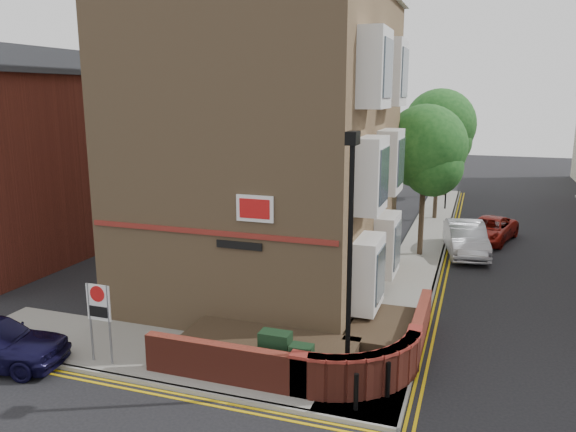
# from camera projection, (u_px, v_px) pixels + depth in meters

# --- Properties ---
(ground) EXTENTS (120.00, 120.00, 0.00)m
(ground) POSITION_uv_depth(u_px,v_px,m) (268.00, 408.00, 13.20)
(ground) COLOR black
(ground) RESTS_ON ground
(pavement_corner) EXTENTS (13.00, 3.00, 0.12)m
(pavement_corner) POSITION_uv_depth(u_px,v_px,m) (171.00, 356.00, 15.68)
(pavement_corner) COLOR gray
(pavement_corner) RESTS_ON ground
(pavement_main) EXTENTS (2.00, 32.00, 0.12)m
(pavement_main) POSITION_uv_depth(u_px,v_px,m) (424.00, 244.00, 27.33)
(pavement_main) COLOR gray
(pavement_main) RESTS_ON ground
(kerb_side) EXTENTS (13.00, 0.15, 0.12)m
(kerb_side) POSITION_uv_depth(u_px,v_px,m) (140.00, 381.00, 14.30)
(kerb_side) COLOR gray
(kerb_side) RESTS_ON ground
(kerb_main_near) EXTENTS (0.15, 32.00, 0.12)m
(kerb_main_near) POSITION_uv_depth(u_px,v_px,m) (445.00, 246.00, 27.01)
(kerb_main_near) COLOR gray
(kerb_main_near) RESTS_ON ground
(yellow_lines_side) EXTENTS (13.00, 0.28, 0.01)m
(yellow_lines_side) POSITION_uv_depth(u_px,v_px,m) (135.00, 388.00, 14.08)
(yellow_lines_side) COLOR gold
(yellow_lines_side) RESTS_ON ground
(yellow_lines_main) EXTENTS (0.28, 32.00, 0.01)m
(yellow_lines_main) POSITION_uv_depth(u_px,v_px,m) (450.00, 247.00, 26.94)
(yellow_lines_main) COLOR gold
(yellow_lines_main) RESTS_ON ground
(corner_building) EXTENTS (8.95, 10.40, 13.60)m
(corner_building) POSITION_uv_depth(u_px,v_px,m) (273.00, 122.00, 20.16)
(corner_building) COLOR #91714D
(corner_building) RESTS_ON ground
(garden_wall) EXTENTS (6.80, 6.00, 1.20)m
(garden_wall) POSITION_uv_depth(u_px,v_px,m) (301.00, 361.00, 15.51)
(garden_wall) COLOR maroon
(garden_wall) RESTS_ON ground
(lamppost) EXTENTS (0.25, 0.50, 6.30)m
(lamppost) POSITION_uv_depth(u_px,v_px,m) (350.00, 264.00, 13.08)
(lamppost) COLOR black
(lamppost) RESTS_ON pavement_corner
(utility_cabinet_large) EXTENTS (0.80, 0.45, 1.20)m
(utility_cabinet_large) POSITION_uv_depth(u_px,v_px,m) (275.00, 354.00, 14.34)
(utility_cabinet_large) COLOR black
(utility_cabinet_large) RESTS_ON pavement_corner
(utility_cabinet_small) EXTENTS (0.55, 0.40, 1.10)m
(utility_cabinet_small) POSITION_uv_depth(u_px,v_px,m) (302.00, 366.00, 13.82)
(utility_cabinet_small) COLOR black
(utility_cabinet_small) RESTS_ON pavement_corner
(bollard_near) EXTENTS (0.11, 0.11, 0.90)m
(bollard_near) POSITION_uv_depth(u_px,v_px,m) (356.00, 392.00, 12.81)
(bollard_near) COLOR black
(bollard_near) RESTS_ON pavement_corner
(bollard_far) EXTENTS (0.11, 0.11, 0.90)m
(bollard_far) POSITION_uv_depth(u_px,v_px,m) (388.00, 380.00, 13.36)
(bollard_far) COLOR black
(bollard_far) RESTS_ON pavement_corner
(zone_sign) EXTENTS (0.72, 0.07, 2.20)m
(zone_sign) POSITION_uv_depth(u_px,v_px,m) (99.00, 309.00, 14.90)
(zone_sign) COLOR slate
(zone_sign) RESTS_ON pavement_corner
(side_building) EXTENTS (6.40, 10.40, 9.00)m
(side_building) POSITION_uv_depth(u_px,v_px,m) (11.00, 157.00, 24.39)
(side_building) COLOR maroon
(side_building) RESTS_ON ground
(tree_near) EXTENTS (3.64, 3.65, 6.70)m
(tree_near) POSITION_uv_depth(u_px,v_px,m) (425.00, 153.00, 24.53)
(tree_near) COLOR #382B1E
(tree_near) RESTS_ON pavement_main
(tree_mid) EXTENTS (4.03, 4.03, 7.42)m
(tree_mid) POSITION_uv_depth(u_px,v_px,m) (439.00, 130.00, 31.82)
(tree_mid) COLOR #382B1E
(tree_mid) RESTS_ON pavement_main
(tree_far) EXTENTS (3.81, 3.81, 7.00)m
(tree_far) POSITION_uv_depth(u_px,v_px,m) (448.00, 127.00, 39.27)
(tree_far) COLOR #382B1E
(tree_far) RESTS_ON pavement_main
(traffic_light_assembly) EXTENTS (0.20, 0.16, 4.20)m
(traffic_light_assembly) POSITION_uv_depth(u_px,v_px,m) (447.00, 167.00, 34.93)
(traffic_light_assembly) COLOR black
(traffic_light_assembly) RESTS_ON pavement_main
(silver_car_near) EXTENTS (2.34, 4.79, 1.51)m
(silver_car_near) POSITION_uv_depth(u_px,v_px,m) (466.00, 239.00, 25.63)
(silver_car_near) COLOR #A3A5AB
(silver_car_near) RESTS_ON ground
(red_car_main) EXTENTS (3.14, 4.73, 1.21)m
(red_car_main) POSITION_uv_depth(u_px,v_px,m) (489.00, 229.00, 27.97)
(red_car_main) COLOR maroon
(red_car_main) RESTS_ON ground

